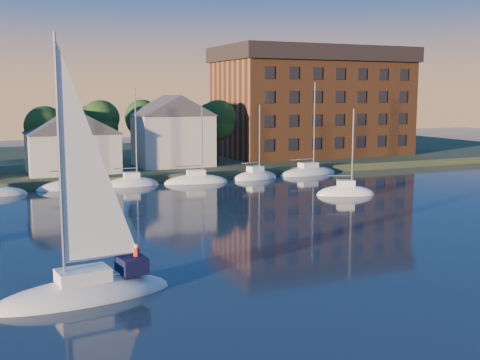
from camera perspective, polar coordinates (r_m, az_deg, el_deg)
ground at (r=29.70m, az=14.24°, el=-13.84°), size 260.00×260.00×0.00m
shoreline_land at (r=98.66m, az=-13.60°, el=1.57°), size 160.00×50.00×2.00m
wooden_dock at (r=76.31m, az=-10.50°, el=-0.23°), size 120.00×3.00×1.00m
clubhouse_centre at (r=79.54m, az=-15.65°, el=3.66°), size 11.55×8.40×8.08m
clubhouse_east at (r=84.53m, az=-6.41°, el=4.76°), size 10.50×8.40×9.80m
condo_block at (r=100.52m, az=6.90°, el=7.45°), size 31.00×17.00×17.40m
tree_line at (r=86.77m, az=-11.02°, el=5.52°), size 93.40×5.40×8.90m
moored_fleet at (r=71.96m, az=-16.15°, el=-0.85°), size 71.50×2.40×12.05m
hero_sailboat at (r=34.15m, az=-14.36°, el=-9.79°), size 10.15×4.26×15.19m
drifting_sailboat_right at (r=66.77m, az=10.00°, el=-1.33°), size 6.80×4.38×10.48m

